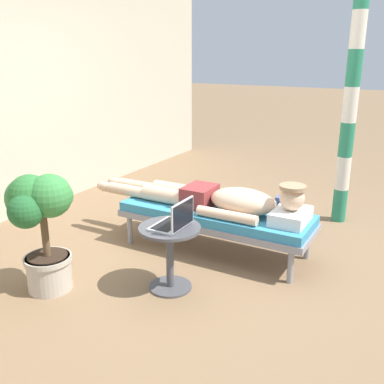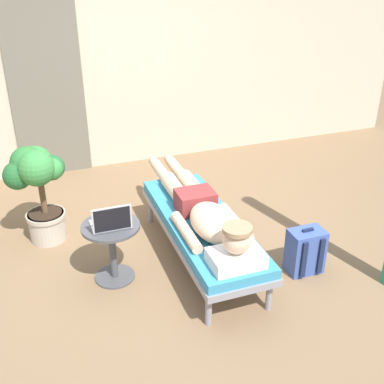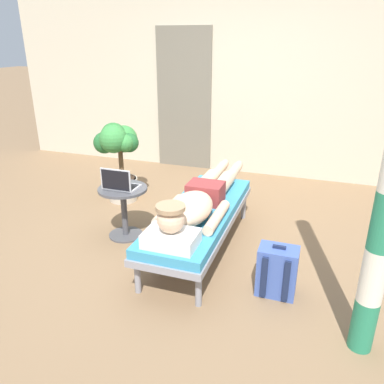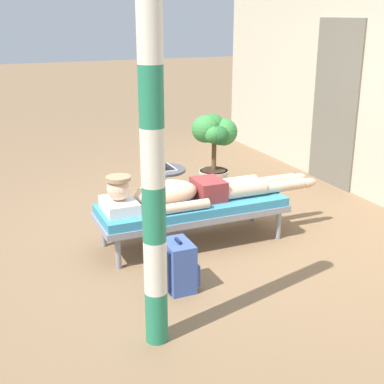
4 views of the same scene
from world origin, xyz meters
TOP-DOWN VIEW (x-y plane):
  - ground_plane at (0.00, 0.00)m, footprint 40.00×40.00m
  - house_wall_back at (0.21, 2.41)m, footprint 7.60×0.20m
  - house_door_panel at (-0.81, 2.30)m, footprint 0.84×0.03m
  - lounge_chair at (0.21, -0.06)m, footprint 0.60×1.80m
  - person_reclining at (0.21, -0.10)m, footprint 0.53×2.17m
  - side_table at (-0.58, -0.06)m, footprint 0.48×0.48m
  - laptop at (-0.58, -0.11)m, footprint 0.31×0.24m
  - backpack at (0.99, -0.51)m, footprint 0.30×0.26m
  - potted_plant at (-1.07, 0.77)m, footprint 0.55×0.57m

SIDE VIEW (x-z plane):
  - ground_plane at x=0.00m, z-range 0.00..0.00m
  - backpack at x=0.99m, z-range -0.02..0.41m
  - lounge_chair at x=0.21m, z-range 0.14..0.56m
  - side_table at x=-0.58m, z-range 0.09..0.62m
  - person_reclining at x=0.21m, z-range 0.36..0.68m
  - laptop at x=-0.58m, z-range 0.47..0.69m
  - potted_plant at x=-1.07m, z-range 0.16..1.11m
  - house_door_panel at x=-0.81m, z-range 0.00..2.04m
  - house_wall_back at x=0.21m, z-range 0.00..2.70m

